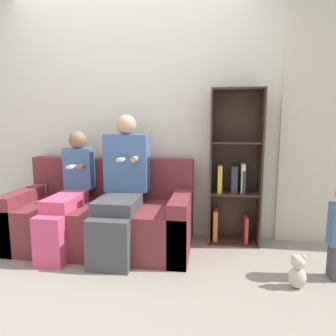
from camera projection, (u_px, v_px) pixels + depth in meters
The scene contains 8 objects.
ground_plane at pixel (103, 270), 2.46m from camera, with size 14.00×14.00×0.00m, color #9E9384.
back_wall at pixel (131, 116), 3.19m from camera, with size 10.00×0.06×2.55m.
curtain_panel at pixel (323, 127), 2.88m from camera, with size 0.79×0.04×2.32m.
couch at pixel (103, 217), 2.93m from camera, with size 1.71×0.81×0.84m.
adult_seated at pixel (122, 183), 2.75m from camera, with size 0.42×0.75×1.28m.
child_seated at pixel (68, 191), 2.80m from camera, with size 0.29×0.77×1.12m.
bookshelf at pixel (234, 174), 2.98m from camera, with size 0.49×0.28×1.52m.
teddy_bear at pixel (297, 272), 2.18m from camera, with size 0.13×0.11×0.26m.
Camera 1 is at (0.87, -2.20, 1.20)m, focal length 32.00 mm.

